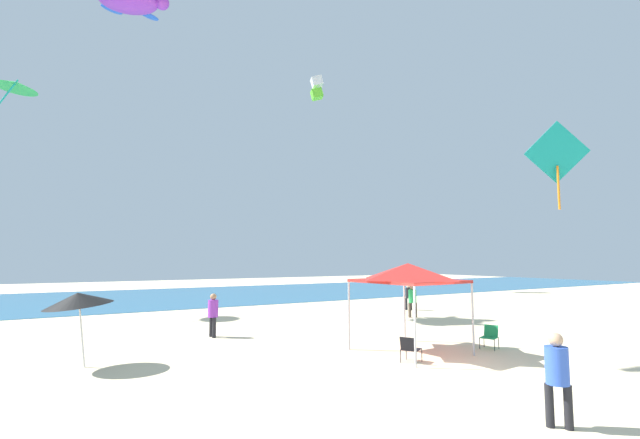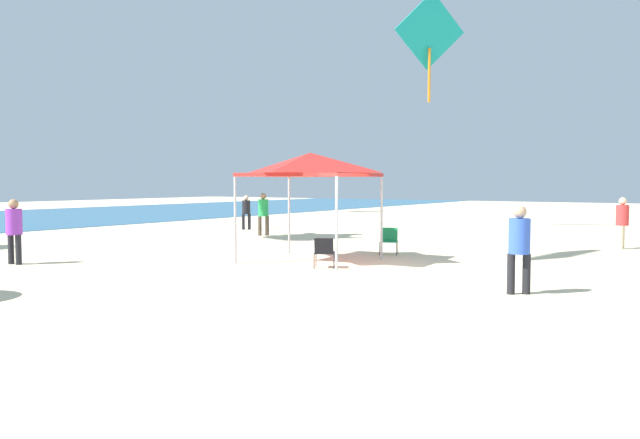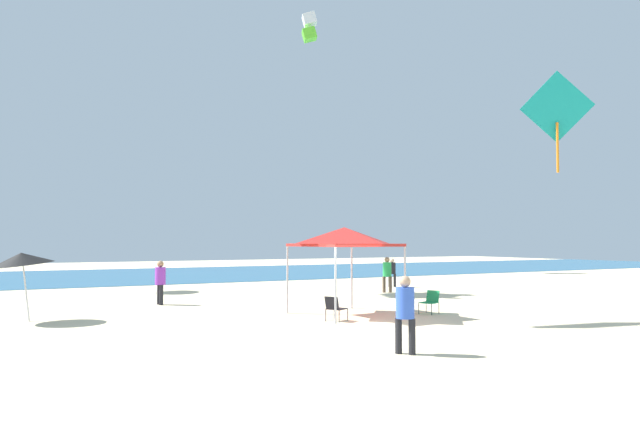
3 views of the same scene
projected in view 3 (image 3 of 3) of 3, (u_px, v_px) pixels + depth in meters
The scene contains 12 objects.
ground at pixel (365, 328), 17.56m from camera, with size 120.00×120.00×0.10m, color beige.
ocean_strip at pixel (156, 275), 44.08m from camera, with size 120.00×21.16×0.02m, color #28668E.
canopy_tent at pixel (344, 237), 20.15m from camera, with size 3.13×3.43×3.10m.
beach_umbrella at pixel (22, 259), 18.51m from camera, with size 1.97×1.94×2.36m.
folding_chair_facing_ocean at pixel (335, 307), 18.57m from camera, with size 0.79×0.75×0.82m.
folding_chair_right_of_tent at pixel (430, 300), 20.61m from camera, with size 0.77×0.71×0.82m.
person_beachcomber at pixel (392, 270), 32.54m from camera, with size 0.39×0.39×1.63m.
person_watching_sky at pixel (405, 308), 13.24m from camera, with size 0.43×0.43×1.81m.
person_by_tent at pixel (160, 279), 23.48m from camera, with size 0.43×0.48×1.80m.
person_kite_handler at pixel (387, 272), 29.00m from camera, with size 0.43×0.43×1.80m.
kite_diamond_teal at pixel (557, 111), 29.27m from camera, with size 2.79×2.43×5.16m.
kite_box_white at pixel (309, 27), 50.48m from camera, with size 1.64×1.52×2.58m.
Camera 3 is at (-9.48, -14.97, 2.61)m, focal length 32.12 mm.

